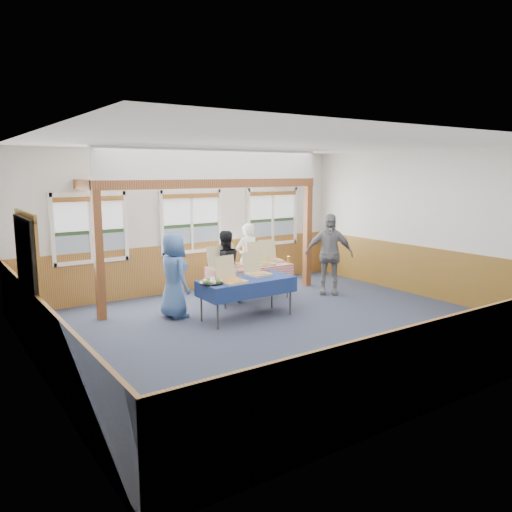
# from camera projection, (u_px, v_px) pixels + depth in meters

# --- Properties ---
(floor) EXTENTS (8.00, 8.00, 0.00)m
(floor) POSITION_uv_depth(u_px,v_px,m) (282.00, 327.00, 8.89)
(floor) COLOR #293144
(floor) RESTS_ON ground
(ceiling) EXTENTS (8.00, 8.00, 0.00)m
(ceiling) POSITION_uv_depth(u_px,v_px,m) (284.00, 143.00, 8.35)
(ceiling) COLOR white
(ceiling) RESTS_ON wall_back
(wall_back) EXTENTS (8.00, 0.00, 8.00)m
(wall_back) POSITION_uv_depth(u_px,v_px,m) (191.00, 221.00, 11.47)
(wall_back) COLOR silver
(wall_back) RESTS_ON floor
(wall_front) EXTENTS (8.00, 0.00, 8.00)m
(wall_front) POSITION_uv_depth(u_px,v_px,m) (466.00, 271.00, 5.77)
(wall_front) COLOR silver
(wall_front) RESTS_ON floor
(wall_left) EXTENTS (0.00, 8.00, 8.00)m
(wall_left) POSITION_uv_depth(u_px,v_px,m) (35.00, 261.00, 6.40)
(wall_left) COLOR silver
(wall_left) RESTS_ON floor
(wall_right) EXTENTS (0.00, 8.00, 8.00)m
(wall_right) POSITION_uv_depth(u_px,v_px,m) (429.00, 224.00, 10.84)
(wall_right) COLOR silver
(wall_right) RESTS_ON floor
(wainscot_back) EXTENTS (7.98, 0.05, 1.10)m
(wainscot_back) POSITION_uv_depth(u_px,v_px,m) (192.00, 266.00, 11.62)
(wainscot_back) COLOR brown
(wainscot_back) RESTS_ON floor
(wainscot_front) EXTENTS (7.98, 0.05, 1.10)m
(wainscot_front) POSITION_uv_depth(u_px,v_px,m) (458.00, 357.00, 5.96)
(wainscot_front) COLOR brown
(wainscot_front) RESTS_ON floor
(wainscot_left) EXTENTS (0.05, 6.98, 1.10)m
(wainscot_left) POSITION_uv_depth(u_px,v_px,m) (43.00, 339.00, 6.59)
(wainscot_left) COLOR brown
(wainscot_left) RESTS_ON floor
(wainscot_right) EXTENTS (0.05, 6.98, 1.10)m
(wainscot_right) POSITION_uv_depth(u_px,v_px,m) (426.00, 272.00, 11.00)
(wainscot_right) COLOR brown
(wainscot_right) RESTS_ON floor
(cased_opening) EXTENTS (0.06, 1.30, 2.10)m
(cased_opening) POSITION_uv_depth(u_px,v_px,m) (28.00, 289.00, 7.24)
(cased_opening) COLOR #383838
(cased_opening) RESTS_ON wall_left
(window_left) EXTENTS (1.56, 0.10, 1.46)m
(window_left) POSITION_uv_depth(u_px,v_px,m) (90.00, 224.00, 10.14)
(window_left) COLOR white
(window_left) RESTS_ON wall_back
(window_mid) EXTENTS (1.56, 0.10, 1.46)m
(window_mid) POSITION_uv_depth(u_px,v_px,m) (191.00, 218.00, 11.42)
(window_mid) COLOR white
(window_mid) RESTS_ON wall_back
(window_right) EXTENTS (1.56, 0.10, 1.46)m
(window_right) POSITION_uv_depth(u_px,v_px,m) (272.00, 213.00, 12.70)
(window_right) COLOR white
(window_right) RESTS_ON wall_back
(post_left) EXTENTS (0.15, 0.15, 2.40)m
(post_left) POSITION_uv_depth(u_px,v_px,m) (99.00, 256.00, 9.17)
(post_left) COLOR #642F16
(post_left) RESTS_ON floor
(post_right) EXTENTS (0.15, 0.15, 2.40)m
(post_right) POSITION_uv_depth(u_px,v_px,m) (307.00, 236.00, 11.95)
(post_right) COLOR #642F16
(post_right) RESTS_ON floor
(cross_beam) EXTENTS (5.15, 0.18, 0.18)m
(cross_beam) POSITION_uv_depth(u_px,v_px,m) (216.00, 183.00, 10.34)
(cross_beam) COLOR #642F16
(cross_beam) RESTS_ON post_left
(table_left) EXTENTS (1.89, 1.06, 0.76)m
(table_left) POSITION_uv_depth(u_px,v_px,m) (247.00, 282.00, 9.33)
(table_left) COLOR #383838
(table_left) RESTS_ON floor
(table_right) EXTENTS (1.87, 1.06, 0.76)m
(table_right) POSITION_uv_depth(u_px,v_px,m) (250.00, 268.00, 10.65)
(table_right) COLOR #383838
(table_right) RESTS_ON floor
(pizza_box_a) EXTENTS (0.43, 0.52, 0.46)m
(pizza_box_a) POSITION_uv_depth(u_px,v_px,m) (231.00, 279.00, 9.00)
(pizza_box_a) COLOR #D2C08C
(pizza_box_a) RESTS_ON table_left
(pizza_box_b) EXTENTS (0.45, 0.52, 0.43)m
(pizza_box_b) POSITION_uv_depth(u_px,v_px,m) (257.00, 272.00, 9.63)
(pizza_box_b) COLOR #D2C08C
(pizza_box_b) RESTS_ON table_left
(pizza_box_c) EXTENTS (0.45, 0.54, 0.46)m
(pizza_box_c) POSITION_uv_depth(u_px,v_px,m) (222.00, 267.00, 10.14)
(pizza_box_c) COLOR #D2C08C
(pizza_box_c) RESTS_ON table_right
(pizza_box_d) EXTENTS (0.41, 0.50, 0.44)m
(pizza_box_d) POSITION_uv_depth(u_px,v_px,m) (231.00, 263.00, 10.59)
(pizza_box_d) COLOR #D2C08C
(pizza_box_d) RESTS_ON table_right
(pizza_box_e) EXTENTS (0.46, 0.55, 0.47)m
(pizza_box_e) POSITION_uv_depth(u_px,v_px,m) (262.00, 262.00, 10.71)
(pizza_box_e) COLOR #D2C08C
(pizza_box_e) RESTS_ON table_right
(pizza_box_f) EXTENTS (0.50, 0.58, 0.46)m
(pizza_box_f) POSITION_uv_depth(u_px,v_px,m) (271.00, 258.00, 11.11)
(pizza_box_f) COLOR #D2C08C
(pizza_box_f) RESTS_ON table_right
(veggie_tray) EXTENTS (0.43, 0.43, 0.10)m
(veggie_tray) POSITION_uv_depth(u_px,v_px,m) (212.00, 282.00, 8.90)
(veggie_tray) COLOR black
(veggie_tray) RESTS_ON table_left
(drink_glass) EXTENTS (0.07, 0.07, 0.15)m
(drink_glass) POSITION_uv_depth(u_px,v_px,m) (289.00, 260.00, 10.90)
(drink_glass) COLOR #A46B1B
(drink_glass) RESTS_ON table_right
(woman_white) EXTENTS (0.58, 0.39, 1.58)m
(woman_white) POSITION_uv_depth(u_px,v_px,m) (247.00, 258.00, 11.37)
(woman_white) COLOR white
(woman_white) RESTS_ON floor
(woman_black) EXTENTS (0.83, 0.70, 1.52)m
(woman_black) POSITION_uv_depth(u_px,v_px,m) (224.00, 267.00, 10.46)
(woman_black) COLOR black
(woman_black) RESTS_ON floor
(man_blue) EXTENTS (0.55, 0.81, 1.62)m
(man_blue) POSITION_uv_depth(u_px,v_px,m) (174.00, 275.00, 9.37)
(man_blue) COLOR #3D5F99
(man_blue) RESTS_ON floor
(person_grey) EXTENTS (1.08, 1.05, 1.82)m
(person_grey) POSITION_uv_depth(u_px,v_px,m) (329.00, 254.00, 11.18)
(person_grey) COLOR slate
(person_grey) RESTS_ON floor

